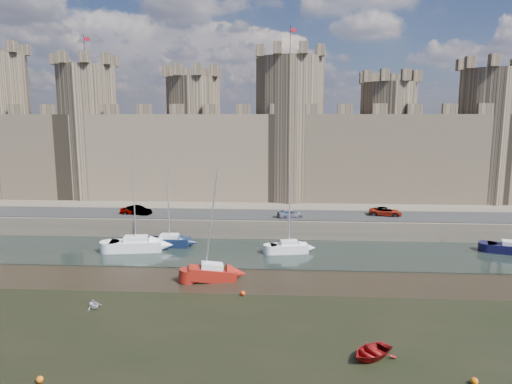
% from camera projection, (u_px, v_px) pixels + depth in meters
% --- Properties ---
extents(ground, '(160.00, 160.00, 0.00)m').
position_uv_depth(ground, '(264.00, 358.00, 30.47)').
color(ground, black).
rests_on(ground, ground).
extents(water_channel, '(160.00, 12.00, 0.08)m').
position_uv_depth(water_channel, '(273.00, 253.00, 54.11)').
color(water_channel, black).
rests_on(water_channel, ground).
extents(quay, '(160.00, 60.00, 2.50)m').
position_uv_depth(quay, '(278.00, 194.00, 89.39)').
color(quay, '#4C443A').
rests_on(quay, ground).
extents(road, '(160.00, 7.00, 0.10)m').
position_uv_depth(road, '(275.00, 215.00, 63.56)').
color(road, black).
rests_on(road, quay).
extents(castle, '(108.50, 11.00, 29.00)m').
position_uv_depth(castle, '(273.00, 144.00, 75.95)').
color(castle, '#42382B').
rests_on(castle, quay).
extents(car_0, '(3.90, 1.85, 1.29)m').
position_uv_depth(car_0, '(134.00, 210.00, 63.85)').
color(car_0, gray).
rests_on(car_0, quay).
extents(car_1, '(4.20, 2.37, 1.31)m').
position_uv_depth(car_1, '(137.00, 210.00, 63.68)').
color(car_1, gray).
rests_on(car_1, quay).
extents(car_2, '(4.04, 2.46, 1.10)m').
position_uv_depth(car_2, '(291.00, 214.00, 61.77)').
color(car_2, gray).
rests_on(car_2, quay).
extents(car_3, '(4.71, 2.77, 1.23)m').
position_uv_depth(car_3, '(385.00, 212.00, 62.92)').
color(car_3, gray).
rests_on(car_3, quay).
extents(sailboat_0, '(6.42, 3.34, 11.43)m').
position_uv_depth(sailboat_0, '(136.00, 244.00, 54.75)').
color(sailboat_0, silver).
rests_on(sailboat_0, ground).
extents(sailboat_1, '(4.93, 1.94, 9.86)m').
position_uv_depth(sailboat_1, '(170.00, 241.00, 56.70)').
color(sailboat_1, black).
rests_on(sailboat_1, ground).
extents(sailboat_2, '(4.65, 2.41, 9.56)m').
position_uv_depth(sailboat_2, '(289.00, 247.00, 53.98)').
color(sailboat_2, silver).
rests_on(sailboat_2, ground).
extents(sailboat_4, '(5.02, 2.82, 11.08)m').
position_uv_depth(sailboat_4, '(212.00, 273.00, 44.97)').
color(sailboat_4, maroon).
rests_on(sailboat_4, ground).
extents(dinghy_3, '(1.94, 1.92, 0.78)m').
position_uv_depth(dinghy_3, '(94.00, 304.00, 38.30)').
color(dinghy_3, silver).
rests_on(dinghy_3, ground).
extents(dinghy_4, '(4.20, 4.17, 0.72)m').
position_uv_depth(dinghy_4, '(371.00, 353.00, 30.41)').
color(dinghy_4, maroon).
rests_on(dinghy_4, ground).
extents(buoy_1, '(0.45, 0.45, 0.45)m').
position_uv_depth(buoy_1, '(243.00, 293.00, 41.15)').
color(buoy_1, red).
rests_on(buoy_1, ground).
extents(buoy_2, '(0.45, 0.45, 0.45)m').
position_uv_depth(buoy_2, '(474.00, 381.00, 27.37)').
color(buoy_2, '#CB5E09').
rests_on(buoy_2, ground).
extents(buoy_4, '(0.44, 0.44, 0.44)m').
position_uv_depth(buoy_4, '(40.00, 379.00, 27.56)').
color(buoy_4, '#D55A09').
rests_on(buoy_4, ground).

